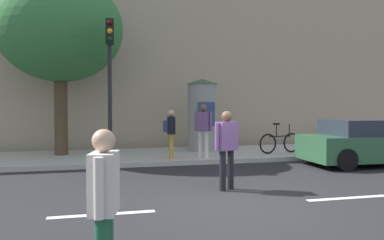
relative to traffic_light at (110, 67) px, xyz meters
name	(u,v)px	position (x,y,z in m)	size (l,w,h in m)	color
ground_plane	(235,206)	(2.04, -5.24, -3.04)	(80.00, 80.00, 0.00)	#232326
sidewalk_curb	(166,155)	(2.04, 1.76, -2.96)	(36.00, 4.00, 0.15)	#B2ADA3
lane_markings	(235,205)	(2.04, -5.24, -3.03)	(25.80, 0.16, 0.01)	silver
building_backdrop	(147,46)	(2.04, 6.76, 1.69)	(36.00, 5.00, 9.46)	tan
traffic_light	(110,67)	(0.00, 0.00, 0.00)	(0.24, 0.45, 4.29)	black
poster_column	(202,114)	(3.55, 2.35, -1.50)	(1.20, 1.20, 2.74)	gray
street_tree	(60,29)	(-1.58, 2.28, 1.47)	(4.31, 4.31, 6.21)	#4C3826
pedestrian_with_bag	(227,143)	(2.34, -3.92, -2.00)	(0.61, 0.43, 1.74)	black
pedestrian_tallest	(104,200)	(-0.40, -8.19, -2.09)	(0.32, 0.58, 1.63)	#1E5938
pedestrian_near_pole	(203,126)	(3.01, 0.31, -1.84)	(0.51, 0.53, 1.76)	silver
pedestrian_in_dark_shirt	(170,130)	(1.93, 0.39, -1.96)	(0.42, 0.57, 1.57)	#B78C33
bicycle_leaning	(280,142)	(6.04, 0.83, -2.50)	(1.75, 0.39, 1.09)	black
parked_car_blue	(372,143)	(7.97, -1.57, -2.34)	(4.45, 2.12, 1.43)	#2D5938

